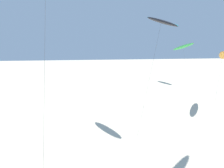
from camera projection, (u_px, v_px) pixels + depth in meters
name	position (u px, v px, depth m)	size (l,w,h in m)	color
flying_kite_0	(161.00, 21.00, 26.66)	(4.29, 6.10, 13.00)	black
flying_kite_2	(223.00, 55.00, 35.61)	(5.69, 7.52, 8.98)	orange
flying_kite_3	(183.00, 47.00, 60.22)	(3.06, 8.63, 10.13)	green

